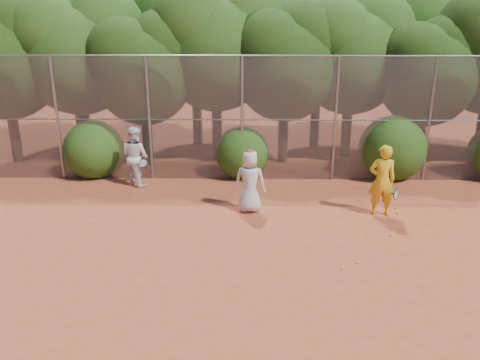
{
  "coord_description": "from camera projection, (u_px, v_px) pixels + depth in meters",
  "views": [
    {
      "loc": [
        -0.79,
        -8.9,
        4.82
      ],
      "look_at": [
        -1.0,
        2.5,
        1.1
      ],
      "focal_mm": 35.0,
      "sensor_mm": 36.0,
      "label": 1
    }
  ],
  "objects": [
    {
      "name": "ball_1",
      "position": [
        397.0,
        212.0,
        12.73
      ],
      "size": [
        0.07,
        0.07,
        0.07
      ],
      "primitive_type": "sphere",
      "color": "#C2DA27",
      "rests_on": "ground"
    },
    {
      "name": "ball_4",
      "position": [
        357.0,
        262.0,
        10.01
      ],
      "size": [
        0.07,
        0.07,
        0.07
      ],
      "primitive_type": "sphere",
      "color": "#C2DA27",
      "rests_on": "ground"
    },
    {
      "name": "tree_4",
      "position": [
        287.0,
        59.0,
        16.59
      ],
      "size": [
        4.19,
        3.64,
        5.73
      ],
      "color": "black",
      "rests_on": "ground"
    },
    {
      "name": "tree_5",
      "position": [
        353.0,
        50.0,
        17.22
      ],
      "size": [
        4.51,
        3.92,
        6.17
      ],
      "color": "black",
      "rests_on": "ground"
    },
    {
      "name": "bush_1",
      "position": [
        242.0,
        151.0,
        15.67
      ],
      "size": [
        1.8,
        1.8,
        1.8
      ],
      "primitive_type": "sphere",
      "color": "#204310",
      "rests_on": "ground"
    },
    {
      "name": "tree_6",
      "position": [
        429.0,
        68.0,
        16.4
      ],
      "size": [
        3.86,
        3.36,
        5.29
      ],
      "color": "black",
      "rests_on": "ground"
    },
    {
      "name": "tree_2",
      "position": [
        144.0,
        65.0,
        16.36
      ],
      "size": [
        3.99,
        3.47,
        5.47
      ],
      "color": "black",
      "rests_on": "ground"
    },
    {
      "name": "ball_2",
      "position": [
        342.0,
        268.0,
        9.76
      ],
      "size": [
        0.07,
        0.07,
        0.07
      ],
      "primitive_type": "sphere",
      "color": "#C2DA27",
      "rests_on": "ground"
    },
    {
      "name": "tree_10",
      "position": [
        197.0,
        33.0,
        19.06
      ],
      "size": [
        5.15,
        4.48,
        7.06
      ],
      "color": "black",
      "rests_on": "ground"
    },
    {
      "name": "tree_11",
      "position": [
        320.0,
        45.0,
        18.73
      ],
      "size": [
        4.64,
        4.03,
        6.35
      ],
      "color": "black",
      "rests_on": "ground"
    },
    {
      "name": "bush_2",
      "position": [
        392.0,
        145.0,
        15.52
      ],
      "size": [
        2.2,
        2.2,
        2.2
      ],
      "primitive_type": "sphere",
      "color": "#204310",
      "rests_on": "ground"
    },
    {
      "name": "tree_1",
      "position": [
        79.0,
        47.0,
        16.89
      ],
      "size": [
        4.64,
        4.03,
        6.35
      ],
      "color": "black",
      "rests_on": "ground"
    },
    {
      "name": "tree_12",
      "position": [
        429.0,
        36.0,
        19.11
      ],
      "size": [
        5.02,
        4.37,
        6.88
      ],
      "color": "black",
      "rests_on": "ground"
    },
    {
      "name": "ball_5",
      "position": [
        396.0,
        208.0,
        13.05
      ],
      "size": [
        0.07,
        0.07,
        0.07
      ],
      "primitive_type": "sphere",
      "color": "#C2DA27",
      "rests_on": "ground"
    },
    {
      "name": "tree_9",
      "position": [
        74.0,
        40.0,
        19.04
      ],
      "size": [
        4.83,
        4.2,
        6.62
      ],
      "color": "black",
      "rests_on": "ground"
    },
    {
      "name": "fence_back",
      "position": [
        269.0,
        118.0,
        15.01
      ],
      "size": [
        20.05,
        0.09,
        4.03
      ],
      "color": "gray",
      "rests_on": "ground"
    },
    {
      "name": "ground",
      "position": [
        285.0,
        266.0,
        9.94
      ],
      "size": [
        80.0,
        80.0,
        0.0
      ],
      "primitive_type": "plane",
      "color": "#A54125",
      "rests_on": "ground"
    },
    {
      "name": "player_teen",
      "position": [
        250.0,
        181.0,
        12.64
      ],
      "size": [
        0.91,
        0.66,
        1.75
      ],
      "rotation": [
        0.0,
        0.0,
        3.0
      ],
      "color": "silver",
      "rests_on": "ground"
    },
    {
      "name": "player_yellow",
      "position": [
        382.0,
        180.0,
        12.38
      ],
      "size": [
        0.82,
        0.56,
        1.94
      ],
      "rotation": [
        0.0,
        0.0,
        3.11
      ],
      "color": "gold",
      "rests_on": "ground"
    },
    {
      "name": "ball_0",
      "position": [
        391.0,
        235.0,
        11.36
      ],
      "size": [
        0.07,
        0.07,
        0.07
      ],
      "primitive_type": "sphere",
      "color": "#C2DA27",
      "rests_on": "ground"
    },
    {
      "name": "player_white",
      "position": [
        135.0,
        156.0,
        14.81
      ],
      "size": [
        1.17,
        1.12,
        1.9
      ],
      "rotation": [
        0.0,
        0.0,
        2.53
      ],
      "color": "white",
      "rests_on": "ground"
    },
    {
      "name": "tree_0",
      "position": [
        5.0,
        54.0,
        16.53
      ],
      "size": [
        4.38,
        3.81,
        6.0
      ],
      "color": "black",
      "rests_on": "ground"
    },
    {
      "name": "bush_0",
      "position": [
        94.0,
        147.0,
        15.73
      ],
      "size": [
        2.0,
        2.0,
        2.0
      ],
      "primitive_type": "sphere",
      "color": "#204310",
      "rests_on": "ground"
    },
    {
      "name": "tree_3",
      "position": [
        218.0,
        40.0,
        17.02
      ],
      "size": [
        4.89,
        4.26,
        6.7
      ],
      "color": "black",
      "rests_on": "ground"
    }
  ]
}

